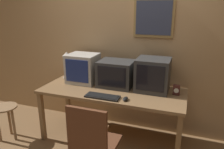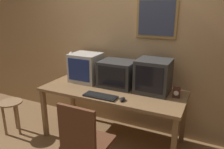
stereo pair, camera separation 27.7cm
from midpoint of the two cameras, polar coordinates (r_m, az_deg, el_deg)
name	(u,v)px [view 1 (the left image)]	position (r m, az deg, el deg)	size (l,w,h in m)	color
wall_back	(124,41)	(3.13, 0.52, 8.83)	(8.00, 0.08, 2.60)	tan
desk	(112,95)	(2.87, -2.78, -5.39)	(1.86, 0.76, 0.73)	olive
monitor_left	(83,68)	(3.12, -10.12, 1.58)	(0.41, 0.37, 0.40)	#B7B2A8
monitor_center	(116,74)	(2.92, -1.66, 0.22)	(0.46, 0.38, 0.35)	#333333
monitor_right	(153,75)	(2.78, 7.85, -0.11)	(0.41, 0.39, 0.42)	#333333
keyboard_main	(102,96)	(2.61, -5.57, -5.78)	(0.41, 0.15, 0.03)	black
mouse_near_keyboard	(125,99)	(2.52, 0.36, -6.44)	(0.06, 0.11, 0.04)	black
desk_clock	(176,90)	(2.73, 13.73, -4.01)	(0.08, 0.05, 0.13)	#4C231E
desk_lamp	(67,61)	(3.33, -14.01, 3.51)	(0.15, 0.15, 0.40)	#B2A899
side_stool	(6,115)	(3.39, -28.17, -9.32)	(0.32, 0.32, 0.49)	#8E6B47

